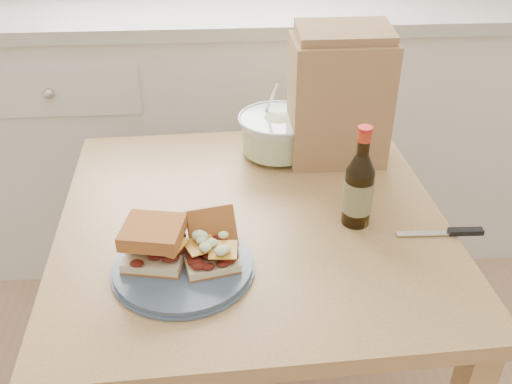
{
  "coord_description": "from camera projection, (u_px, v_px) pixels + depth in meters",
  "views": [
    {
      "loc": [
        0.02,
        -0.29,
        1.44
      ],
      "look_at": [
        0.09,
        0.72,
        0.79
      ],
      "focal_mm": 40.0,
      "sensor_mm": 36.0,
      "label": 1
    }
  ],
  "objects": [
    {
      "name": "beer_bottle",
      "position": [
        359.0,
        188.0,
        1.2
      ],
      "size": [
        0.06,
        0.06,
        0.23
      ],
      "rotation": [
        0.0,
        0.0,
        0.39
      ],
      "color": "black",
      "rests_on": "dining_table"
    },
    {
      "name": "paper_bag",
      "position": [
        339.0,
        101.0,
        1.41
      ],
      "size": [
        0.24,
        0.16,
        0.31
      ],
      "primitive_type": "cube",
      "rotation": [
        0.0,
        0.0,
        0.0
      ],
      "color": "tan",
      "rests_on": "dining_table"
    },
    {
      "name": "cabinet_run",
      "position": [
        215.0,
        125.0,
        2.19
      ],
      "size": [
        2.5,
        0.64,
        0.94
      ],
      "color": "silver",
      "rests_on": "ground"
    },
    {
      "name": "coleslaw_bowl",
      "position": [
        278.0,
        136.0,
        1.48
      ],
      "size": [
        0.21,
        0.21,
        0.21
      ],
      "color": "silver",
      "rests_on": "dining_table"
    },
    {
      "name": "sandwich_right",
      "position": [
        211.0,
        245.0,
        1.11
      ],
      "size": [
        0.12,
        0.16,
        0.09
      ],
      "rotation": [
        0.0,
        0.0,
        0.22
      ],
      "color": "beige",
      "rests_on": "plate"
    },
    {
      "name": "plate",
      "position": [
        183.0,
        267.0,
        1.11
      ],
      "size": [
        0.27,
        0.27,
        0.02
      ],
      "primitive_type": "cylinder",
      "color": "#455870",
      "rests_on": "dining_table"
    },
    {
      "name": "sandwich_left",
      "position": [
        154.0,
        243.0,
        1.09
      ],
      "size": [
        0.13,
        0.12,
        0.08
      ],
      "rotation": [
        0.0,
        0.0,
        -0.19
      ],
      "color": "beige",
      "rests_on": "plate"
    },
    {
      "name": "knife",
      "position": [
        455.0,
        232.0,
        1.21
      ],
      "size": [
        0.19,
        0.02,
        0.01
      ],
      "rotation": [
        0.0,
        0.0,
        -0.03
      ],
      "color": "silver",
      "rests_on": "dining_table"
    },
    {
      "name": "dining_table",
      "position": [
        253.0,
        253.0,
        1.32
      ],
      "size": [
        0.88,
        0.88,
        0.71
      ],
      "rotation": [
        0.0,
        0.0,
        0.04
      ],
      "color": "tan",
      "rests_on": "ground"
    }
  ]
}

